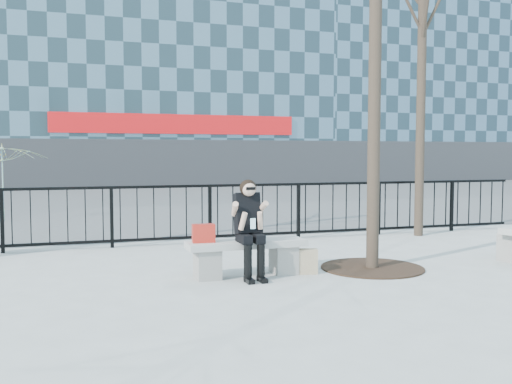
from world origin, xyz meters
name	(u,v)px	position (x,y,z in m)	size (l,w,h in m)	color
ground	(246,276)	(0.00, 0.00, 0.00)	(120.00, 120.00, 0.00)	gray
street_surface	(133,197)	(0.00, 15.00, 0.00)	(60.00, 23.00, 0.01)	#474747
railing	(199,214)	(0.00, 3.00, 0.55)	(14.00, 0.06, 1.10)	black
building_right	(410,27)	(20.00, 27.00, 10.30)	(16.20, 10.20, 20.60)	slate
tree_grate	(372,268)	(1.90, -0.10, 0.01)	(1.50, 1.50, 0.02)	black
bench_main	(246,254)	(0.00, 0.00, 0.30)	(1.65, 0.46, 0.49)	slate
seated_woman	(250,229)	(0.00, -0.16, 0.67)	(0.50, 0.64, 1.34)	black
handbag	(204,233)	(-0.60, 0.02, 0.61)	(0.30, 0.14, 0.25)	red
shopping_bag	(304,261)	(0.81, -0.13, 0.18)	(0.37, 0.14, 0.35)	#C2B389
vendor_umbrella	(3,182)	(-3.89, 7.98, 0.97)	(2.11, 2.15, 1.94)	yellow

